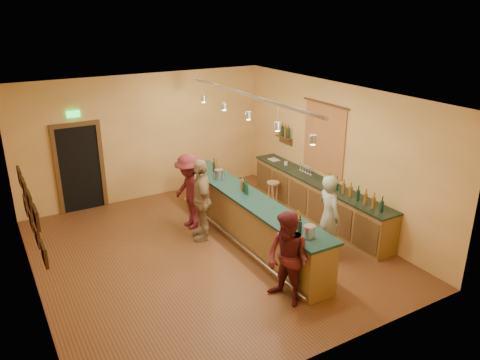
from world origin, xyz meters
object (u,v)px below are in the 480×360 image
customer_b (201,200)px  customer_c (189,192)px  back_counter (318,199)px  bartender (329,216)px  customer_a (288,259)px  bar_stool (273,187)px  tasting_bar (248,215)px

customer_b → customer_c: size_ratio=1.04×
back_counter → bartender: bartender is taller
bartender → customer_b: customer_b is taller
customer_a → bartender: bearing=105.0°
bar_stool → bartender: bearing=-99.5°
back_counter → bartender: (-0.96, -1.50, 0.38)m
back_counter → customer_c: 3.02m
tasting_bar → customer_b: size_ratio=2.86×
tasting_bar → customer_b: bearing=140.1°
tasting_bar → bar_stool: tasting_bar is taller
back_counter → bartender: size_ratio=2.64×
bar_stool → customer_c: bearing=-179.3°
bartender → customer_c: bartender is taller
tasting_bar → customer_c: (-0.77, 1.26, 0.25)m
customer_b → bar_stool: size_ratio=2.77×
customer_c → bartender: bearing=32.6°
tasting_bar → bar_stool: 1.99m
tasting_bar → bar_stool: bearing=40.5°
bartender → bar_stool: bearing=-1.2°
back_counter → bartender: bearing=-122.7°
customer_a → customer_b: (-0.22, 2.84, 0.07)m
back_counter → customer_b: (-2.80, 0.46, 0.41)m
bartender → back_counter: bearing=-24.4°
tasting_bar → bartender: bearing=-50.9°
tasting_bar → customer_a: customer_a is taller
customer_b → bar_stool: 2.40m
back_counter → customer_a: 3.53m
customer_c → customer_b: bearing=-2.7°
back_counter → bartender: 1.82m
back_counter → tasting_bar: (-2.03, -0.18, 0.12)m
back_counter → customer_b: customer_b is taller
back_counter → tasting_bar: tasting_bar is taller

